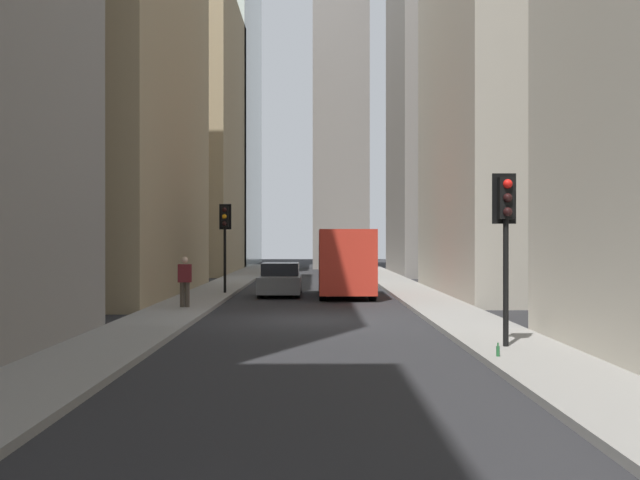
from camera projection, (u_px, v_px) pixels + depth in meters
name	position (u px, v px, depth m)	size (l,w,h in m)	color
ground_plane	(312.00, 319.00, 22.76)	(135.00, 135.00, 0.00)	#262628
sidewalk_right	(164.00, 317.00, 22.73)	(90.00, 2.20, 0.14)	gray
sidewalk_left	(459.00, 317.00, 22.79)	(90.00, 2.20, 0.14)	gray
building_left_midfar	(554.00, 58.00, 32.68)	(14.01, 10.50, 20.76)	#A8A091
building_left_far	(466.00, 53.00, 51.58)	(12.13, 10.50, 30.62)	gray
building_right_midfar	(66.00, 52.00, 32.07)	(15.85, 10.00, 21.04)	#9E8966
building_right_far	(168.00, 136.00, 54.21)	(15.50, 10.00, 19.90)	#9E8966
church_spire	(340.00, 49.00, 62.34)	(5.06, 5.06, 35.23)	gray
delivery_truck	(345.00, 262.00, 31.93)	(6.46, 2.25, 2.84)	red
hatchback_grey	(280.00, 280.00, 32.33)	(4.30, 1.78, 1.42)	slate
traffic_light_foreground	(506.00, 219.00, 16.09)	(0.43, 0.52, 3.75)	black
traffic_light_midblock	(225.00, 227.00, 32.15)	(0.43, 0.52, 3.83)	black
pedestrian	(185.00, 280.00, 25.36)	(0.26, 0.44, 1.72)	#473D33
discarded_bottle	(498.00, 351.00, 14.72)	(0.07, 0.07, 0.27)	#236033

